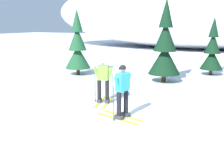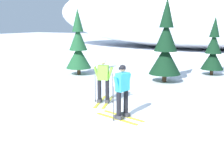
% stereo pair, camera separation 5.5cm
% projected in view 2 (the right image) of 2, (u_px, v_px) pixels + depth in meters
% --- Properties ---
extents(ground_plane, '(120.00, 120.00, 0.00)m').
position_uv_depth(ground_plane, '(140.00, 118.00, 9.03)').
color(ground_plane, white).
extents(skier_cyan_jacket, '(1.73, 0.85, 1.77)m').
position_uv_depth(skier_cyan_jacket, '(122.00, 90.00, 8.76)').
color(skier_cyan_jacket, gold).
rests_on(skier_cyan_jacket, ground).
extents(skier_lime_jacket, '(0.87, 1.75, 1.74)m').
position_uv_depth(skier_lime_jacket, '(103.00, 80.00, 10.50)').
color(skier_lime_jacket, gold).
rests_on(skier_lime_jacket, ground).
extents(pine_tree_far_left, '(1.49, 1.49, 3.86)m').
position_uv_depth(pine_tree_far_left, '(78.00, 47.00, 16.21)').
color(pine_tree_far_left, '#47301E').
rests_on(pine_tree_far_left, ground).
extents(pine_tree_center_left, '(1.65, 1.65, 4.28)m').
position_uv_depth(pine_tree_center_left, '(166.00, 48.00, 14.08)').
color(pine_tree_center_left, '#47301E').
rests_on(pine_tree_center_left, ground).
extents(pine_tree_center_right, '(1.31, 1.31, 3.40)m').
position_uv_depth(pine_tree_center_right, '(213.00, 51.00, 16.09)').
color(pine_tree_center_right, '#47301E').
rests_on(pine_tree_center_right, ground).
extents(snow_ridge_background, '(37.16, 16.87, 8.74)m').
position_uv_depth(snow_ridge_background, '(196.00, 11.00, 32.36)').
color(snow_ridge_background, white).
rests_on(snow_ridge_background, ground).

